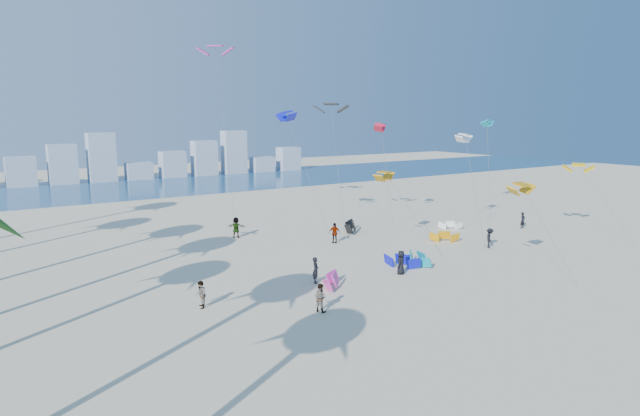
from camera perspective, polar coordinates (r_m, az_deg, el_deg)
ground at (r=27.40m, az=13.76°, el=-14.67°), size 220.00×220.00×0.00m
ocean at (r=91.37m, az=-21.42°, el=1.93°), size 220.00×220.00×0.00m
kitesurfer_near at (r=36.84m, az=-0.46°, el=-6.54°), size 0.71×0.78×1.79m
kitesurfer_mid at (r=31.65m, az=-0.01°, el=-9.40°), size 0.90×0.99×1.66m
kitesurfers_far at (r=45.57m, az=2.12°, el=-3.40°), size 36.35×18.72×1.92m
grounded_kites at (r=46.14m, az=7.88°, el=-3.88°), size 23.03×16.35×1.04m
flying_kites at (r=51.54m, az=4.62°, el=9.74°), size 31.16×34.16×18.64m
distant_skyline at (r=100.60m, az=-23.40°, el=4.22°), size 85.00×3.00×8.40m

